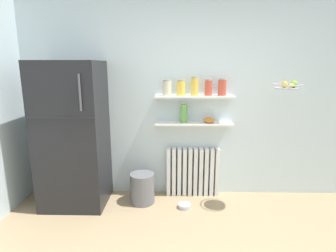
{
  "coord_description": "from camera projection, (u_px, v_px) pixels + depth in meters",
  "views": [
    {
      "loc": [
        -0.19,
        -1.57,
        1.77
      ],
      "look_at": [
        -0.26,
        1.6,
        1.05
      ],
      "focal_mm": 28.97,
      "sensor_mm": 36.0,
      "label": 1
    }
  ],
  "objects": [
    {
      "name": "back_wall",
      "position": [
        189.0,
        101.0,
        3.63
      ],
      "size": [
        7.04,
        0.1,
        2.6
      ],
      "primitive_type": "cube",
      "color": "silver",
      "rests_on": "ground_plane"
    },
    {
      "name": "refrigerator",
      "position": [
        73.0,
        135.0,
        3.38
      ],
      "size": [
        0.78,
        0.69,
        1.82
      ],
      "color": "black",
      "rests_on": "ground_plane"
    },
    {
      "name": "radiator",
      "position": [
        193.0,
        172.0,
        3.72
      ],
      "size": [
        0.71,
        0.12,
        0.67
      ],
      "color": "white",
      "rests_on": "ground_plane"
    },
    {
      "name": "wall_shelf_lower",
      "position": [
        194.0,
        124.0,
        3.53
      ],
      "size": [
        1.01,
        0.22,
        0.02
      ],
      "primitive_type": "cube",
      "color": "white"
    },
    {
      "name": "wall_shelf_upper",
      "position": [
        194.0,
        96.0,
        3.46
      ],
      "size": [
        1.01,
        0.22,
        0.02
      ],
      "primitive_type": "cube",
      "color": "white"
    },
    {
      "name": "storage_jar_0",
      "position": [
        167.0,
        88.0,
        3.44
      ],
      "size": [
        0.11,
        0.11,
        0.2
      ],
      "color": "beige",
      "rests_on": "wall_shelf_upper"
    },
    {
      "name": "storage_jar_1",
      "position": [
        181.0,
        88.0,
        3.44
      ],
      "size": [
        0.11,
        0.11,
        0.2
      ],
      "color": "yellow",
      "rests_on": "wall_shelf_upper"
    },
    {
      "name": "storage_jar_2",
      "position": [
        195.0,
        86.0,
        3.43
      ],
      "size": [
        0.09,
        0.09,
        0.24
      ],
      "color": "yellow",
      "rests_on": "wall_shelf_upper"
    },
    {
      "name": "storage_jar_3",
      "position": [
        208.0,
        87.0,
        3.43
      ],
      "size": [
        0.09,
        0.09,
        0.21
      ],
      "color": "#C64C38",
      "rests_on": "wall_shelf_upper"
    },
    {
      "name": "storage_jar_4",
      "position": [
        222.0,
        87.0,
        3.42
      ],
      "size": [
        0.1,
        0.1,
        0.22
      ],
      "color": "#C64C38",
      "rests_on": "wall_shelf_upper"
    },
    {
      "name": "vase",
      "position": [
        184.0,
        114.0,
        3.51
      ],
      "size": [
        0.09,
        0.09,
        0.23
      ],
      "primitive_type": "cylinder",
      "color": "#66A84C",
      "rests_on": "wall_shelf_lower"
    },
    {
      "name": "shelf_bowl",
      "position": [
        209.0,
        120.0,
        3.52
      ],
      "size": [
        0.15,
        0.15,
        0.07
      ],
      "primitive_type": "ellipsoid",
      "color": "orange",
      "rests_on": "wall_shelf_lower"
    },
    {
      "name": "trash_bin",
      "position": [
        142.0,
        188.0,
        3.53
      ],
      "size": [
        0.31,
        0.31,
        0.4
      ],
      "primitive_type": "cylinder",
      "color": "slate",
      "rests_on": "ground_plane"
    },
    {
      "name": "pet_food_bowl",
      "position": [
        185.0,
        206.0,
        3.43
      ],
      "size": [
        0.16,
        0.16,
        0.05
      ],
      "primitive_type": "cylinder",
      "color": "#B7B7BC",
      "rests_on": "ground_plane"
    },
    {
      "name": "hanging_fruit_basket",
      "position": [
        288.0,
        85.0,
        3.03
      ],
      "size": [
        0.33,
        0.33,
        0.09
      ],
      "color": "#B2B2B7"
    }
  ]
}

